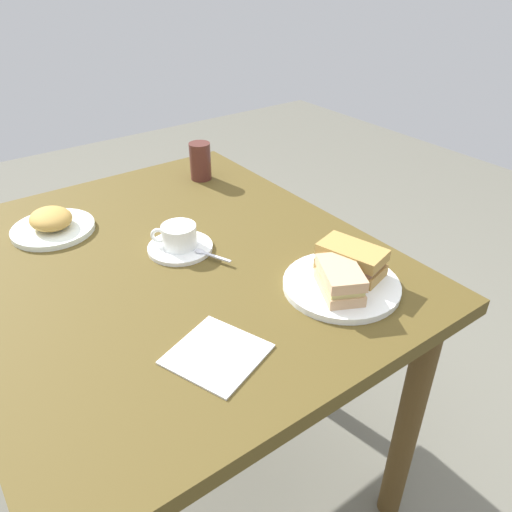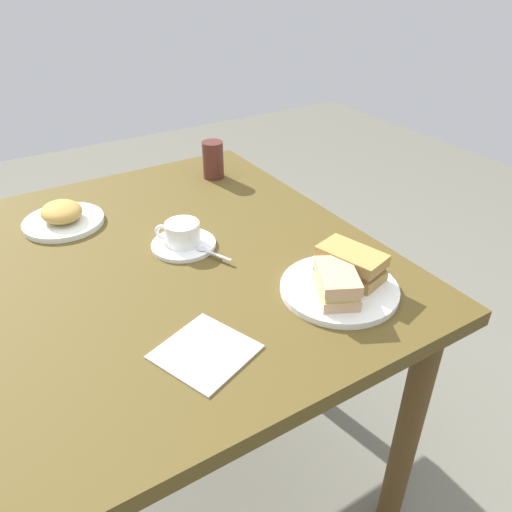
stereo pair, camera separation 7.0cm
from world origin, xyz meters
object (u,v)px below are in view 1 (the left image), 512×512
(dining_table, at_px, (174,295))
(sandwich_front, at_px, (340,280))
(coffee_saucer, at_px, (180,247))
(napkin, at_px, (217,354))
(sandwich_back, at_px, (351,259))
(sandwich_plate, at_px, (341,285))
(drinking_glass, at_px, (200,161))
(spoon, at_px, (206,253))
(side_plate, at_px, (53,229))
(coffee_cup, at_px, (178,235))

(dining_table, bearing_deg, sandwich_front, 31.63)
(coffee_saucer, height_order, napkin, coffee_saucer)
(dining_table, distance_m, sandwich_back, 0.44)
(sandwich_front, distance_m, sandwich_back, 0.08)
(sandwich_back, bearing_deg, coffee_saucer, -142.86)
(sandwich_plate, bearing_deg, drinking_glass, 175.09)
(sandwich_front, bearing_deg, spoon, -153.87)
(spoon, xyz_separation_m, drinking_glass, (-0.40, 0.22, 0.04))
(sandwich_plate, bearing_deg, sandwich_front, -54.50)
(sandwich_front, distance_m, side_plate, 0.73)
(dining_table, relative_size, sandwich_plate, 4.31)
(drinking_glass, bearing_deg, side_plate, -81.91)
(coffee_saucer, relative_size, napkin, 1.02)
(napkin, bearing_deg, sandwich_plate, 92.98)
(dining_table, distance_m, napkin, 0.36)
(coffee_saucer, distance_m, drinking_glass, 0.42)
(coffee_saucer, relative_size, spoon, 1.61)
(coffee_cup, distance_m, side_plate, 0.34)
(dining_table, bearing_deg, sandwich_back, 42.86)
(napkin, bearing_deg, sandwich_back, 95.56)
(sandwich_back, distance_m, spoon, 0.33)
(coffee_saucer, bearing_deg, coffee_cup, -128.41)
(coffee_cup, xyz_separation_m, drinking_glass, (-0.33, 0.26, 0.02))
(spoon, bearing_deg, napkin, -28.18)
(sandwich_plate, xyz_separation_m, sandwich_front, (0.02, -0.03, 0.04))
(sandwich_back, bearing_deg, drinking_glass, 178.72)
(sandwich_plate, height_order, side_plate, same)
(napkin, bearing_deg, side_plate, -171.37)
(drinking_glass, bearing_deg, coffee_cup, -37.81)
(sandwich_front, bearing_deg, coffee_cup, -154.31)
(spoon, bearing_deg, coffee_saucer, -156.67)
(sandwich_back, bearing_deg, side_plate, -141.94)
(sandwich_front, height_order, drinking_glass, drinking_glass)
(dining_table, height_order, spoon, spoon)
(spoon, height_order, napkin, spoon)
(spoon, height_order, drinking_glass, drinking_glass)
(dining_table, relative_size, coffee_cup, 11.12)
(sandwich_plate, height_order, napkin, sandwich_plate)
(sandwich_back, height_order, coffee_saucer, sandwich_back)
(coffee_cup, height_order, napkin, coffee_cup)
(side_plate, distance_m, drinking_glass, 0.48)
(coffee_saucer, xyz_separation_m, napkin, (0.35, -0.12, -0.00))
(napkin, bearing_deg, spoon, 151.82)
(dining_table, height_order, coffee_saucer, coffee_saucer)
(sandwich_front, distance_m, drinking_glass, 0.69)
(sandwich_front, distance_m, spoon, 0.32)
(coffee_saucer, height_order, side_plate, side_plate)
(coffee_saucer, relative_size, coffee_cup, 1.61)
(dining_table, height_order, napkin, napkin)
(dining_table, xyz_separation_m, coffee_saucer, (-0.02, 0.04, 0.11))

